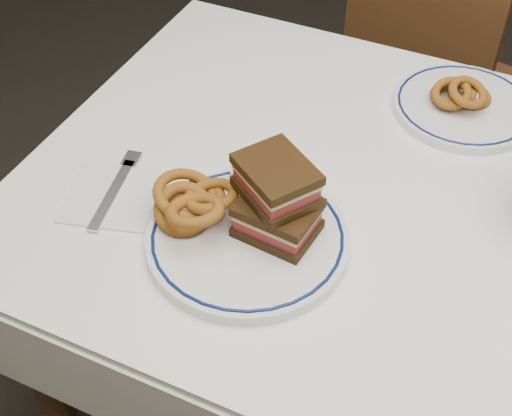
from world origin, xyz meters
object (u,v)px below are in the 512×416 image
at_px(reuben_sandwich, 277,199).
at_px(far_plate, 464,106).
at_px(main_plate, 247,239).
at_px(chair_far, 425,80).

xyz_separation_m(reuben_sandwich, far_plate, (0.18, 0.43, -0.07)).
distance_m(main_plate, far_plate, 0.50).
bearing_deg(reuben_sandwich, chair_far, 88.53).
distance_m(chair_far, main_plate, 1.02).
bearing_deg(far_plate, main_plate, -115.01).
distance_m(main_plate, reuben_sandwich, 0.08).
relative_size(chair_far, far_plate, 3.29).
bearing_deg(chair_far, far_plate, -72.86).
height_order(reuben_sandwich, far_plate, reuben_sandwich).
bearing_deg(main_plate, chair_far, 86.70).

